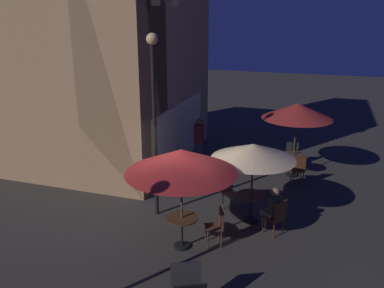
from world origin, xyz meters
name	(u,v)px	position (x,y,z in m)	size (l,w,h in m)	color
ground_plane	(180,230)	(0.00, 0.00, 0.00)	(60.00, 60.00, 0.00)	#393530
cafe_building	(98,57)	(3.36, 4.07, 3.90)	(6.65, 7.70, 7.81)	tan
street_lamp_near_corner	(154,102)	(0.64, 0.90, 3.13)	(0.29, 0.29, 4.82)	black
cafe_table_0	(251,201)	(1.04, -1.61, 0.57)	(0.78, 0.78, 0.77)	black
cafe_table_1	(293,160)	(4.63, -2.38, 0.57)	(0.78, 0.78, 0.76)	black
cafe_table_2	(182,225)	(-0.71, -0.31, 0.57)	(0.75, 0.75, 0.78)	black
patio_umbrella_0	(253,152)	(1.04, -1.61, 1.95)	(2.15, 2.15, 2.15)	black
patio_umbrella_1	(297,111)	(4.63, -2.38, 2.25)	(2.27, 2.27, 2.51)	black
patio_umbrella_2	(181,161)	(-0.71, -0.31, 2.16)	(2.54, 2.54, 2.43)	black
cafe_chair_0	(229,191)	(1.55, -0.90, 0.56)	(0.55, 0.55, 0.91)	brown
cafe_chair_1	(277,215)	(0.55, -2.35, 0.55)	(0.60, 0.60, 0.94)	#592F17
cafe_chair_2	(292,153)	(5.45, -2.27, 0.55)	(0.48, 0.48, 0.90)	black
cafe_chair_3	(298,168)	(3.85, -2.60, 0.59)	(0.50, 0.50, 0.98)	#5E2E16
cafe_chair_4	(217,224)	(-0.35, -1.07, 0.55)	(0.53, 0.53, 0.92)	#4C2E21
patron_seated_0	(272,207)	(0.64, -2.21, 0.70)	(0.45, 0.50, 1.23)	#7A6752
patron_standing_1	(199,144)	(4.15, 0.80, 0.94)	(0.35, 0.35, 1.86)	#2D2B44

